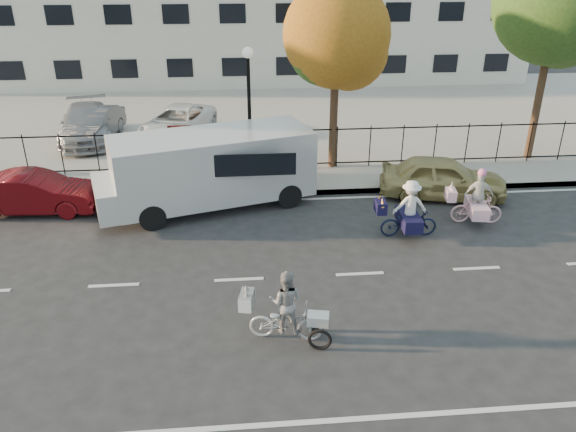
{
  "coord_description": "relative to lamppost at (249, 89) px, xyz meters",
  "views": [
    {
      "loc": [
        0.16,
        -11.76,
        7.3
      ],
      "look_at": [
        1.31,
        1.2,
        1.1
      ],
      "focal_mm": 35.0,
      "sensor_mm": 36.0,
      "label": 1
    }
  ],
  "objects": [
    {
      "name": "unicorn_bike",
      "position": [
        6.42,
        -4.25,
        -2.48
      ],
      "size": [
        1.72,
        1.22,
        1.7
      ],
      "rotation": [
        0.0,
        0.0,
        1.41
      ],
      "color": "#FEC1C6",
      "rests_on": "ground"
    },
    {
      "name": "tree_mid",
      "position": [
        3.1,
        0.56,
        1.48
      ],
      "size": [
        3.6,
        3.58,
        6.56
      ],
      "color": "#442D1D",
      "rests_on": "ground"
    },
    {
      "name": "ground",
      "position": [
        -0.5,
        -6.8,
        -3.11
      ],
      "size": [
        120.0,
        120.0,
        0.0
      ],
      "primitive_type": "plane",
      "color": "#333334"
    },
    {
      "name": "bull_bike",
      "position": [
        4.23,
        -4.87,
        -2.45
      ],
      "size": [
        1.77,
        1.21,
        1.65
      ],
      "rotation": [
        0.0,
        0.0,
        1.55
      ],
      "color": "black",
      "rests_on": "ground"
    },
    {
      "name": "lot_car_a",
      "position": [
        -6.59,
        4.42,
        -2.27
      ],
      "size": [
        2.83,
        5.07,
        1.39
      ],
      "primitive_type": "imported",
      "rotation": [
        0.0,
        0.0,
        0.19
      ],
      "color": "#96989D",
      "rests_on": "parking_lot"
    },
    {
      "name": "tree_east",
      "position": [
        10.68,
        0.87,
        2.38
      ],
      "size": [
        4.28,
        4.28,
        7.85
      ],
      "color": "#442D1D",
      "rests_on": "ground"
    },
    {
      "name": "lot_car_c",
      "position": [
        -6.28,
        4.28,
        -2.3
      ],
      "size": [
        1.94,
        4.18,
        1.33
      ],
      "primitive_type": "imported",
      "rotation": [
        0.0,
        0.0,
        -0.14
      ],
      "color": "#515459",
      "rests_on": "parking_lot"
    },
    {
      "name": "zebra_trike",
      "position": [
        0.45,
        -9.16,
        -2.5
      ],
      "size": [
        1.85,
        0.95,
        1.58
      ],
      "rotation": [
        0.0,
        0.0,
        1.37
      ],
      "color": "silver",
      "rests_on": "ground"
    },
    {
      "name": "street_sign",
      "position": [
        -2.35,
        0.0,
        -1.7
      ],
      "size": [
        0.85,
        0.06,
        1.8
      ],
      "color": "black",
      "rests_on": "sidewalk"
    },
    {
      "name": "iron_fence",
      "position": [
        -0.5,
        0.4,
        -2.21
      ],
      "size": [
        58.0,
        0.06,
        1.5
      ],
      "primitive_type": null,
      "color": "black",
      "rests_on": "sidewalk"
    },
    {
      "name": "road_markings",
      "position": [
        -0.5,
        -6.8,
        -3.11
      ],
      "size": [
        60.0,
        9.52,
        0.01
      ],
      "primitive_type": null,
      "color": "silver",
      "rests_on": "ground"
    },
    {
      "name": "sidewalk",
      "position": [
        -0.5,
        -0.7,
        -3.04
      ],
      "size": [
        60.0,
        2.2,
        0.15
      ],
      "primitive_type": "cube",
      "color": "#A8A399",
      "rests_on": "ground"
    },
    {
      "name": "red_sedan",
      "position": [
        -6.6,
        -2.3,
        -2.49
      ],
      "size": [
        3.85,
        1.52,
        1.25
      ],
      "primitive_type": "imported",
      "rotation": [
        0.0,
        0.0,
        1.52
      ],
      "color": "#57090E",
      "rests_on": "ground"
    },
    {
      "name": "building",
      "position": [
        -0.5,
        18.2,
        -0.11
      ],
      "size": [
        34.0,
        10.0,
        6.0
      ],
      "primitive_type": "cube",
      "color": "silver",
      "rests_on": "ground"
    },
    {
      "name": "parking_lot",
      "position": [
        -0.5,
        8.2,
        -3.04
      ],
      "size": [
        60.0,
        15.6,
        0.15
      ],
      "primitive_type": "cube",
      "color": "#A8A399",
      "rests_on": "ground"
    },
    {
      "name": "white_van",
      "position": [
        -1.32,
        -2.3,
        -1.83
      ],
      "size": [
        7.02,
        3.82,
        2.32
      ],
      "rotation": [
        0.0,
        0.0,
        0.29
      ],
      "color": "silver",
      "rests_on": "ground"
    },
    {
      "name": "lot_car_b",
      "position": [
        -2.92,
        4.5,
        -2.33
      ],
      "size": [
        3.38,
        4.97,
        1.27
      ],
      "primitive_type": "imported",
      "rotation": [
        0.0,
        0.0,
        -0.31
      ],
      "color": "white",
      "rests_on": "parking_lot"
    },
    {
      "name": "lamppost",
      "position": [
        0.0,
        0.0,
        0.0
      ],
      "size": [
        0.36,
        0.36,
        4.33
      ],
      "color": "black",
      "rests_on": "sidewalk"
    },
    {
      "name": "gold_sedan",
      "position": [
        6.1,
        -2.3,
        -2.43
      ],
      "size": [
        4.24,
        2.42,
        1.36
      ],
      "primitive_type": "imported",
      "rotation": [
        0.0,
        0.0,
        1.35
      ],
      "color": "tan",
      "rests_on": "ground"
    },
    {
      "name": "curb",
      "position": [
        -0.5,
        -1.75,
        -3.04
      ],
      "size": [
        60.0,
        0.1,
        0.15
      ],
      "primitive_type": "cube",
      "color": "#A8A399",
      "rests_on": "ground"
    }
  ]
}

